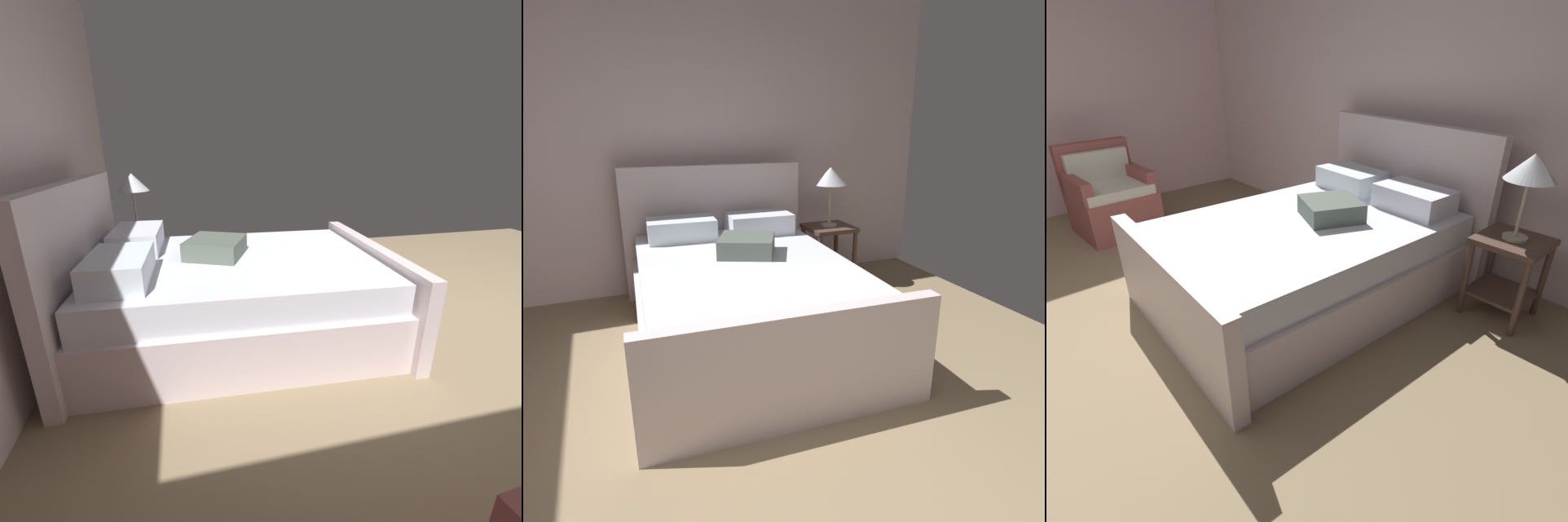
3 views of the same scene
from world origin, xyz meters
TOP-DOWN VIEW (x-y plane):
  - wall_back at (0.00, 3.39)m, footprint 5.68×0.12m
  - bed at (0.46, 2.09)m, footprint 1.77×2.38m
  - nightstand_right at (1.60, 2.87)m, footprint 0.44×0.44m
  - table_lamp_right at (1.60, 2.87)m, footprint 0.31×0.31m

SIDE VIEW (x-z plane):
  - bed at x=0.46m, z-range -0.26..0.95m
  - nightstand_right at x=1.60m, z-range 0.10..0.70m
  - table_lamp_right at x=1.60m, z-range 0.78..1.35m
  - wall_back at x=0.00m, z-range 0.00..2.87m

